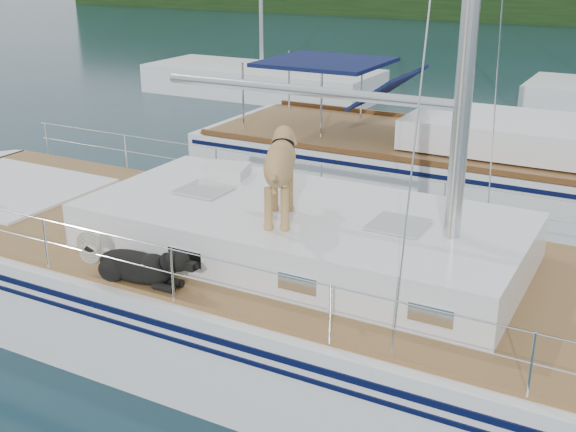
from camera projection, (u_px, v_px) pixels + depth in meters
The scene contains 4 objects.
ground at pixel (247, 328), 9.50m from camera, with size 120.00×120.00×0.00m, color black.
main_sailboat at pixel (252, 283), 9.22m from camera, with size 12.00×3.80×14.01m.
neighbor_sailboat at pixel (477, 171), 14.04m from camera, with size 11.00×3.50×13.30m.
bg_boat_west at pixel (262, 82), 24.46m from camera, with size 8.00×3.00×11.65m.
Camera 1 is at (4.48, -7.12, 4.69)m, focal length 45.00 mm.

